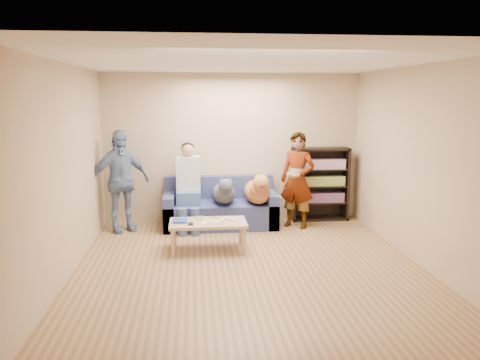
{
  "coord_description": "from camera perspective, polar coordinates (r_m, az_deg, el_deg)",
  "views": [
    {
      "loc": [
        -0.71,
        -5.7,
        2.18
      ],
      "look_at": [
        0.0,
        1.2,
        0.95
      ],
      "focal_mm": 35.0,
      "sensor_mm": 36.0,
      "label": 1
    }
  ],
  "objects": [
    {
      "name": "papers",
      "position": [
        6.66,
        -3.45,
        -5.24
      ],
      "size": [
        0.26,
        0.2,
        0.02
      ],
      "primitive_type": "cube",
      "color": "silver",
      "rests_on": "coffee_table"
    },
    {
      "name": "wall_front",
      "position": [
        3.39,
        6.38,
        -5.07
      ],
      "size": [
        4.5,
        0.0,
        4.5
      ],
      "primitive_type": "plane",
      "rotation": [
        -1.57,
        0.0,
        0.0
      ],
      "color": "tan",
      "rests_on": "ground"
    },
    {
      "name": "wall_back",
      "position": [
        8.28,
        -0.92,
        3.96
      ],
      "size": [
        4.5,
        0.0,
        4.5
      ],
      "primitive_type": "plane",
      "rotation": [
        1.57,
        0.0,
        0.0
      ],
      "color": "tan",
      "rests_on": "ground"
    },
    {
      "name": "person_standing_right",
      "position": [
        7.89,
        7.0,
        -0.04
      ],
      "size": [
        0.7,
        0.65,
        1.62
      ],
      "primitive_type": "imported",
      "rotation": [
        0.0,
        0.0,
        -0.6
      ],
      "color": "gray",
      "rests_on": "ground"
    },
    {
      "name": "pen_black",
      "position": [
        6.93,
        -2.97,
        -4.64
      ],
      "size": [
        0.13,
        0.08,
        0.01
      ],
      "primitive_type": "cylinder",
      "rotation": [
        0.0,
        1.57,
        -0.52
      ],
      "color": "black",
      "rests_on": "coffee_table"
    },
    {
      "name": "blanket",
      "position": [
        7.95,
        3.67,
        -2.18
      ],
      "size": [
        0.4,
        0.34,
        0.14
      ],
      "primitive_type": "ellipsoid",
      "color": "#B4B5BA",
      "rests_on": "sofa"
    },
    {
      "name": "wall_right",
      "position": [
        6.48,
        21.36,
        1.55
      ],
      "size": [
        0.0,
        5.0,
        5.0
      ],
      "primitive_type": "plane",
      "rotation": [
        1.57,
        0.0,
        -1.57
      ],
      "color": "tan",
      "rests_on": "ground"
    },
    {
      "name": "bookshelf",
      "position": [
        8.48,
        9.69,
        -0.28
      ],
      "size": [
        1.0,
        0.34,
        1.3
      ],
      "color": "black",
      "rests_on": "ground"
    },
    {
      "name": "person_seated",
      "position": [
        7.8,
        -6.32,
        -0.4
      ],
      "size": [
        0.4,
        0.73,
        1.47
      ],
      "color": "#456999",
      "rests_on": "sofa"
    },
    {
      "name": "wall_left",
      "position": [
        5.97,
        -20.76,
        0.91
      ],
      "size": [
        0.0,
        5.0,
        5.0
      ],
      "primitive_type": "plane",
      "rotation": [
        1.57,
        0.0,
        1.57
      ],
      "color": "tan",
      "rests_on": "ground"
    },
    {
      "name": "headphone_cup_b",
      "position": [
        6.82,
        -2.25,
        -4.83
      ],
      "size": [
        0.07,
        0.07,
        0.02
      ],
      "primitive_type": "cylinder",
      "color": "white",
      "rests_on": "coffee_table"
    },
    {
      "name": "controller_b",
      "position": [
        6.79,
        -0.87,
        -4.85
      ],
      "size": [
        0.09,
        0.06,
        0.03
      ],
      "primitive_type": "cube",
      "color": "white",
      "rests_on": "coffee_table"
    },
    {
      "name": "pen_orange",
      "position": [
        6.6,
        -4.04,
        -5.42
      ],
      "size": [
        0.13,
        0.06,
        0.01
      ],
      "primitive_type": "cylinder",
      "rotation": [
        0.0,
        1.57,
        0.35
      ],
      "color": "#C57F1B",
      "rests_on": "coffee_table"
    },
    {
      "name": "ground",
      "position": [
        6.15,
        1.16,
        -10.73
      ],
      "size": [
        5.0,
        5.0,
        0.0
      ],
      "primitive_type": "plane",
      "color": "olive",
      "rests_on": "ground"
    },
    {
      "name": "coffee_table",
      "position": [
        6.76,
        -3.91,
        -5.46
      ],
      "size": [
        1.1,
        0.6,
        0.42
      ],
      "color": "tan",
      "rests_on": "ground"
    },
    {
      "name": "controller_a",
      "position": [
        6.86,
        -1.6,
        -4.69
      ],
      "size": [
        0.04,
        0.13,
        0.03
      ],
      "primitive_type": "cube",
      "color": "silver",
      "rests_on": "coffee_table"
    },
    {
      "name": "wallet",
      "position": [
        6.63,
        -6.05,
        -5.33
      ],
      "size": [
        0.07,
        0.12,
        0.02
      ],
      "primitive_type": "cube",
      "color": "black",
      "rests_on": "coffee_table"
    },
    {
      "name": "notebook_blue",
      "position": [
        6.8,
        -7.32,
        -4.93
      ],
      "size": [
        0.2,
        0.26,
        0.03
      ],
      "primitive_type": "cube",
      "color": "#1A4193",
      "rests_on": "coffee_table"
    },
    {
      "name": "person_standing_left",
      "position": [
        7.85,
        -14.42,
        -0.12
      ],
      "size": [
        1.06,
        0.82,
        1.67
      ],
      "primitive_type": "imported",
      "rotation": [
        0.0,
        0.0,
        0.48
      ],
      "color": "#799CC1",
      "rests_on": "ground"
    },
    {
      "name": "sofa",
      "position": [
        8.04,
        -2.43,
        -3.62
      ],
      "size": [
        1.9,
        0.85,
        0.82
      ],
      "color": "#515B93",
      "rests_on": "ground"
    },
    {
      "name": "dog_gray",
      "position": [
        7.78,
        -1.95,
        -1.49
      ],
      "size": [
        0.39,
        1.24,
        0.56
      ],
      "color": "#52555D",
      "rests_on": "sofa"
    },
    {
      "name": "dog_tan",
      "position": [
        7.8,
        2.17,
        -1.3
      ],
      "size": [
        0.43,
        1.17,
        0.62
      ],
      "color": "#B57A37",
      "rests_on": "sofa"
    },
    {
      "name": "ceiling",
      "position": [
        5.76,
        1.25,
        14.23
      ],
      "size": [
        5.0,
        5.0,
        0.0
      ],
      "primitive_type": "plane",
      "rotation": [
        3.14,
        0.0,
        0.0
      ],
      "color": "white",
      "rests_on": "ground"
    },
    {
      "name": "camera_silver",
      "position": [
        6.86,
        -4.96,
        -4.64
      ],
      "size": [
        0.11,
        0.06,
        0.05
      ],
      "primitive_type": "cube",
      "color": "silver",
      "rests_on": "coffee_table"
    },
    {
      "name": "headphone_cup_a",
      "position": [
        6.74,
        -2.2,
        -5.01
      ],
      "size": [
        0.07,
        0.07,
        0.02
      ],
      "primitive_type": "cylinder",
      "color": "silver",
      "rests_on": "coffee_table"
    },
    {
      "name": "magazine",
      "position": [
        6.67,
        -3.2,
        -5.07
      ],
      "size": [
        0.22,
        0.17,
        0.01
      ],
      "primitive_type": "cube",
      "color": "#A8A187",
      "rests_on": "coffee_table"
    },
    {
      "name": "held_controller",
      "position": [
        7.63,
        5.89,
        0.79
      ],
      "size": [
        0.06,
        0.12,
        0.03
      ],
      "primitive_type": "cube",
      "rotation": [
        0.0,
        0.0,
        -0.25
      ],
      "color": "silver",
      "rests_on": "person_standing_right"
    }
  ]
}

